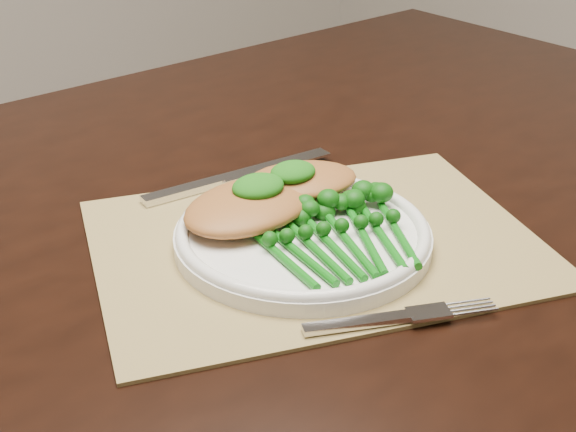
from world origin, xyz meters
TOP-DOWN VIEW (x-y plane):
  - placemat at (0.11, -0.14)m, footprint 0.48×0.42m
  - dinner_plate at (0.09, -0.14)m, footprint 0.24×0.24m
  - knife at (0.10, 0.01)m, footprint 0.23×0.03m
  - fork at (0.09, -0.29)m, footprint 0.15×0.08m
  - chicken_fillet_left at (0.07, -0.09)m, footprint 0.15×0.12m
  - chicken_fillet_right at (0.14, -0.08)m, footprint 0.13×0.11m
  - pesto_dollop_left at (0.08, -0.09)m, footprint 0.05×0.04m
  - pesto_dollop_right at (0.13, -0.08)m, footprint 0.05×0.04m
  - broccolini_bundle at (0.10, -0.18)m, footprint 0.17×0.19m

SIDE VIEW (x-z plane):
  - placemat at x=0.11m, z-range 0.75..0.75m
  - fork at x=0.09m, z-range 0.76..0.76m
  - knife at x=0.10m, z-range 0.75..0.76m
  - dinner_plate at x=0.09m, z-range 0.75..0.78m
  - broccolini_bundle at x=0.10m, z-range 0.75..0.79m
  - chicken_fillet_left at x=0.07m, z-range 0.77..0.80m
  - chicken_fillet_right at x=0.14m, z-range 0.77..0.80m
  - pesto_dollop_left at x=0.08m, z-range 0.79..0.81m
  - pesto_dollop_right at x=0.13m, z-range 0.79..0.81m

